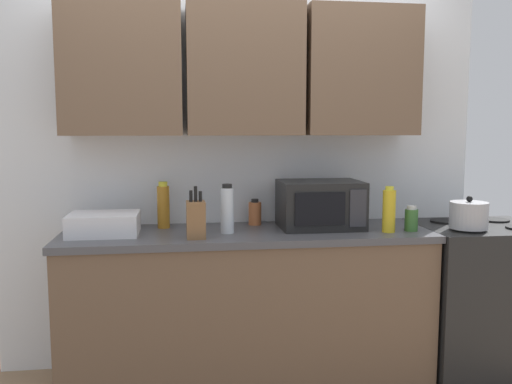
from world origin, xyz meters
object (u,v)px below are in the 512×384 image
knife_block (196,219)px  bottle_spice_jar (255,213)px  stove_range (478,296)px  bottle_amber_vinegar (163,206)px  microwave (320,204)px  bottle_yellow_mustard (389,210)px  bottle_green_oil (411,219)px  dish_rack (104,224)px  kettle (469,215)px  bottle_clear_tall (227,210)px

knife_block → bottle_spice_jar: (0.37, 0.36, -0.03)m
stove_range → bottle_amber_vinegar: (-1.93, 0.18, 0.58)m
microwave → bottle_spice_jar: 0.41m
bottle_yellow_mustard → bottle_green_oil: size_ratio=1.79×
bottle_amber_vinegar → bottle_spice_jar: 0.56m
microwave → knife_block: size_ratio=1.70×
microwave → dish_rack: (-1.25, -0.04, -0.08)m
kettle → bottle_amber_vinegar: (-1.76, 0.32, 0.04)m
knife_block → bottle_yellow_mustard: bearing=1.1°
dish_rack → bottle_yellow_mustard: 1.61m
bottle_amber_vinegar → bottle_yellow_mustard: 1.32m
bottle_yellow_mustard → bottle_green_oil: 0.16m
bottle_green_oil → stove_range: bearing=12.0°
knife_block → bottle_yellow_mustard: (1.10, 0.02, 0.02)m
bottle_yellow_mustard → bottle_green_oil: bearing=6.8°
stove_range → bottle_spice_jar: size_ratio=5.72×
microwave → bottle_clear_tall: bearing=-170.5°
bottle_amber_vinegar → bottle_clear_tall: (0.36, -0.21, 0.00)m
stove_range → dish_rack: (-2.25, 0.02, 0.51)m
kettle → bottle_spice_jar: size_ratio=1.36×
bottle_green_oil → bottle_clear_tall: bearing=175.8°
bottle_yellow_mustard → microwave: bearing=151.8°
stove_range → dish_rack: size_ratio=2.40×
dish_rack → knife_block: knife_block is taller
microwave → dish_rack: 1.25m
stove_range → kettle: kettle is taller
bottle_green_oil → kettle: bearing=-5.4°
bottle_spice_jar → bottle_yellow_mustard: size_ratio=0.61×
kettle → bottle_clear_tall: (-1.40, 0.11, 0.05)m
dish_rack → knife_block: size_ratio=1.34×
bottle_spice_jar → bottle_amber_vinegar: bearing=-176.8°
microwave → dish_rack: microwave is taller
stove_range → knife_block: knife_block is taller
stove_range → bottle_green_oil: bottle_green_oil is taller
stove_range → bottle_clear_tall: bearing=-178.9°
stove_range → bottle_green_oil: (-0.51, -0.11, 0.52)m
bottle_amber_vinegar → bottle_green_oil: (1.42, -0.29, -0.06)m
dish_rack → bottle_yellow_mustard: bearing=-5.2°
stove_range → kettle: bearing=-140.5°
stove_range → bottle_spice_jar: (-1.38, 0.21, 0.52)m
kettle → microwave: bearing=166.2°
knife_block → bottle_yellow_mustard: knife_block is taller
bottle_spice_jar → stove_range: bearing=-8.8°
kettle → bottle_yellow_mustard: size_ratio=0.82×
bottle_yellow_mustard → knife_block: bearing=-178.9°
kettle → bottle_clear_tall: 1.40m
stove_range → kettle: (-0.17, -0.14, 0.54)m
kettle → knife_block: 1.58m
bottle_amber_vinegar → knife_block: bearing=-60.9°
microwave → bottle_clear_tall: (-0.56, -0.09, -0.01)m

